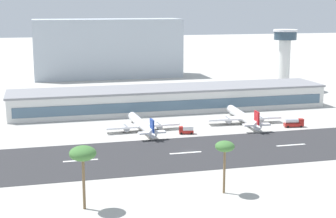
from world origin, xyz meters
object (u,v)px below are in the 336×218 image
terminal_building (170,98)px  service_fuel_truck_0 (294,123)px  airliner_navy_tail_gate_0 (143,125)px  palm_tree_1 (225,148)px  airliner_red_tail_gate_1 (244,118)px  service_box_truck_1 (186,130)px  distant_hotel_block (108,48)px  palm_tree_0 (83,155)px  control_tower (285,52)px

terminal_building → service_fuel_truck_0: (43.05, -51.02, -3.78)m
terminal_building → airliner_navy_tail_gate_0: terminal_building is taller
terminal_building → airliner_navy_tail_gate_0: (-23.05, -42.25, -3.09)m
terminal_building → palm_tree_1: palm_tree_1 is taller
airliner_navy_tail_gate_0 → airliner_red_tail_gate_1: airliner_red_tail_gate_1 is taller
terminal_building → service_box_truck_1: bearing=-97.1°
palm_tree_1 → service_fuel_truck_0: bearing=49.7°
distant_hotel_block → palm_tree_0: (-41.59, -249.94, -6.38)m
service_fuel_truck_0 → palm_tree_1: size_ratio=0.57×
control_tower → palm_tree_0: (-139.81, -163.35, -9.14)m
terminal_building → control_tower: bearing=26.3°
control_tower → palm_tree_1: bearing=-121.8°
control_tower → service_box_truck_1: (-90.94, -92.70, -22.28)m
service_fuel_truck_0 → distant_hotel_block: bearing=115.3°
terminal_building → palm_tree_1: (-15.35, -119.77, 7.60)m
airliner_navy_tail_gate_0 → palm_tree_1: (7.71, -77.52, 10.69)m
airliner_navy_tail_gate_0 → airliner_red_tail_gate_1: bearing=-89.9°
distant_hotel_block → service_fuel_truck_0: (56.65, -179.35, -19.28)m
airliner_navy_tail_gate_0 → distant_hotel_block: bearing=-5.9°
airliner_red_tail_gate_1 → service_box_truck_1: size_ratio=6.77×
palm_tree_1 → airliner_red_tail_gate_1: bearing=63.6°
distant_hotel_block → palm_tree_1: distant_hotel_block is taller
airliner_navy_tail_gate_0 → service_box_truck_1: airliner_navy_tail_gate_0 is taller
distant_hotel_block → airliner_red_tail_gate_1: 173.41m
service_fuel_truck_0 → terminal_building: bearing=138.0°
service_fuel_truck_0 → palm_tree_0: bearing=-136.5°
distant_hotel_block → palm_tree_1: size_ratio=6.95×
terminal_building → palm_tree_0: bearing=-114.4°
service_box_truck_1 → airliner_red_tail_gate_1: bearing=-147.6°
terminal_building → service_fuel_truck_0: 66.86m
terminal_building → service_fuel_truck_0: bearing=-49.8°
distant_hotel_block → palm_tree_1: 248.24m
palm_tree_0 → palm_tree_1: palm_tree_0 is taller
distant_hotel_block → palm_tree_0: bearing=-99.4°
distant_hotel_block → airliner_navy_tail_gate_0: (-9.45, -170.58, -18.59)m
airliner_navy_tail_gate_0 → palm_tree_1: bearing=-177.1°
service_box_truck_1 → palm_tree_1: (-9.02, -68.80, 11.62)m
service_box_truck_1 → palm_tree_0: size_ratio=0.37×
terminal_building → distant_hotel_block: (-13.60, 128.33, 15.50)m
terminal_building → service_fuel_truck_0: size_ratio=18.38×
terminal_building → palm_tree_0: (-55.19, -121.61, 9.12)m
palm_tree_1 → distant_hotel_block: bearing=89.6°
airliner_navy_tail_gate_0 → service_fuel_truck_0: size_ratio=4.65×
service_box_truck_1 → palm_tree_0: 86.90m
airliner_navy_tail_gate_0 → palm_tree_1: palm_tree_1 is taller
airliner_navy_tail_gate_0 → service_box_truck_1: bearing=-120.3°
airliner_navy_tail_gate_0 → palm_tree_0: size_ratio=2.37×
service_fuel_truck_0 → palm_tree_1: palm_tree_1 is taller
palm_tree_0 → palm_tree_1: bearing=2.6°
terminal_building → airliner_red_tail_gate_1: (24.28, -39.88, -2.93)m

